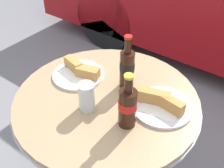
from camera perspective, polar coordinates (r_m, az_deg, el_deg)
The scene contains 6 objects.
bistro_table at distance 1.31m, azimuth -1.04°, elevation -8.01°, with size 0.81×0.81×0.76m.
cola_bottle_left at distance 1.21m, azimuth 3.08°, elevation 3.34°, with size 0.07×0.07×0.25m.
cola_bottle_right at distance 1.03m, azimuth 3.18°, elevation -4.48°, with size 0.07×0.07×0.23m.
drinking_glass at distance 1.12m, azimuth -5.15°, elevation -2.85°, with size 0.07×0.07×0.12m.
lunch_plate_near at distance 1.33m, azimuth -6.64°, elevation 2.37°, with size 0.24×0.24×0.07m.
lunch_plate_far at distance 1.16m, azimuth 10.02°, elevation -3.97°, with size 0.25×0.25×0.07m.
Camera 1 is at (0.56, -0.71, 1.55)m, focal length 45.00 mm.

